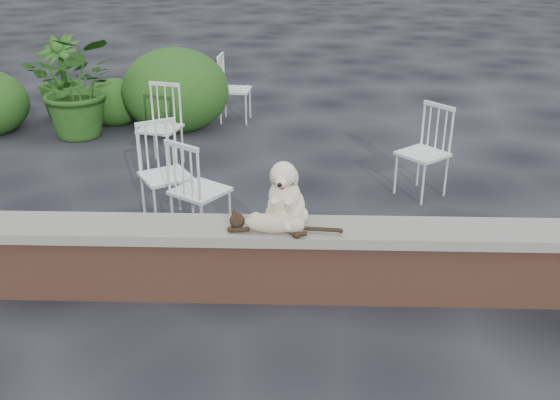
{
  "coord_description": "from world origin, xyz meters",
  "views": [
    {
      "loc": [
        0.24,
        -4.08,
        2.61
      ],
      "look_at": [
        0.11,
        0.2,
        0.7
      ],
      "focal_mm": 40.07,
      "sensor_mm": 36.0,
      "label": 1
    }
  ],
  "objects_px": {
    "dog": "(286,190)",
    "potted_plant_a": "(79,86)",
    "cat": "(274,222)",
    "chair_b": "(160,127)",
    "chair_c": "(200,189)",
    "chair_e": "(235,88)",
    "potted_plant_b": "(61,77)",
    "chair_d": "(423,152)",
    "chair_a": "(166,174)"
  },
  "relations": [
    {
      "from": "chair_d",
      "to": "chair_e",
      "type": "distance_m",
      "value": 3.37
    },
    {
      "from": "cat",
      "to": "potted_plant_a",
      "type": "distance_m",
      "value": 4.73
    },
    {
      "from": "dog",
      "to": "chair_b",
      "type": "bearing_deg",
      "value": 128.67
    },
    {
      "from": "chair_a",
      "to": "chair_c",
      "type": "distance_m",
      "value": 0.5
    },
    {
      "from": "chair_e",
      "to": "chair_b",
      "type": "bearing_deg",
      "value": 164.16
    },
    {
      "from": "chair_a",
      "to": "chair_d",
      "type": "bearing_deg",
      "value": -15.46
    },
    {
      "from": "chair_a",
      "to": "chair_b",
      "type": "height_order",
      "value": "same"
    },
    {
      "from": "cat",
      "to": "chair_c",
      "type": "xyz_separation_m",
      "value": [
        -0.7,
        1.03,
        -0.19
      ]
    },
    {
      "from": "chair_c",
      "to": "potted_plant_a",
      "type": "bearing_deg",
      "value": -20.48
    },
    {
      "from": "chair_e",
      "to": "cat",
      "type": "bearing_deg",
      "value": -166.15
    },
    {
      "from": "cat",
      "to": "chair_b",
      "type": "relative_size",
      "value": 1.02
    },
    {
      "from": "cat",
      "to": "chair_c",
      "type": "bearing_deg",
      "value": 133.39
    },
    {
      "from": "dog",
      "to": "chair_b",
      "type": "distance_m",
      "value": 3.08
    },
    {
      "from": "cat",
      "to": "potted_plant_b",
      "type": "xyz_separation_m",
      "value": [
        -3.25,
        4.79,
        -0.08
      ]
    },
    {
      "from": "potted_plant_a",
      "to": "potted_plant_b",
      "type": "height_order",
      "value": "potted_plant_a"
    },
    {
      "from": "chair_c",
      "to": "cat",
      "type": "bearing_deg",
      "value": 158.86
    },
    {
      "from": "dog",
      "to": "chair_e",
      "type": "xyz_separation_m",
      "value": [
        -0.82,
        4.48,
        -0.37
      ]
    },
    {
      "from": "chair_d",
      "to": "potted_plant_a",
      "type": "height_order",
      "value": "potted_plant_a"
    },
    {
      "from": "chair_a",
      "to": "potted_plant_b",
      "type": "relative_size",
      "value": 0.81
    },
    {
      "from": "chair_d",
      "to": "potted_plant_b",
      "type": "relative_size",
      "value": 0.81
    },
    {
      "from": "chair_b",
      "to": "chair_d",
      "type": "bearing_deg",
      "value": -0.39
    },
    {
      "from": "chair_e",
      "to": "potted_plant_b",
      "type": "xyz_separation_m",
      "value": [
        -2.51,
        0.16,
        0.11
      ]
    },
    {
      "from": "chair_d",
      "to": "chair_b",
      "type": "bearing_deg",
      "value": -145.35
    },
    {
      "from": "potted_plant_b",
      "to": "dog",
      "type": "bearing_deg",
      "value": -54.31
    },
    {
      "from": "dog",
      "to": "potted_plant_a",
      "type": "distance_m",
      "value": 4.66
    },
    {
      "from": "chair_b",
      "to": "potted_plant_a",
      "type": "distance_m",
      "value": 1.68
    },
    {
      "from": "potted_plant_a",
      "to": "chair_b",
      "type": "bearing_deg",
      "value": -40.46
    },
    {
      "from": "chair_b",
      "to": "potted_plant_a",
      "type": "relative_size",
      "value": 0.7
    },
    {
      "from": "dog",
      "to": "potted_plant_b",
      "type": "height_order",
      "value": "potted_plant_b"
    },
    {
      "from": "dog",
      "to": "chair_d",
      "type": "distance_m",
      "value": 2.36
    },
    {
      "from": "chair_a",
      "to": "potted_plant_b",
      "type": "bearing_deg",
      "value": 91.64
    },
    {
      "from": "chair_e",
      "to": "potted_plant_b",
      "type": "bearing_deg",
      "value": 91.08
    },
    {
      "from": "dog",
      "to": "potted_plant_a",
      "type": "bearing_deg",
      "value": 135.73
    },
    {
      "from": "chair_e",
      "to": "potted_plant_a",
      "type": "xyz_separation_m",
      "value": [
        -1.95,
        -0.73,
        0.2
      ]
    },
    {
      "from": "chair_c",
      "to": "potted_plant_b",
      "type": "distance_m",
      "value": 4.55
    },
    {
      "from": "potted_plant_a",
      "to": "potted_plant_b",
      "type": "bearing_deg",
      "value": 122.14
    },
    {
      "from": "chair_c",
      "to": "chair_e",
      "type": "relative_size",
      "value": 1.0
    },
    {
      "from": "dog",
      "to": "potted_plant_a",
      "type": "relative_size",
      "value": 0.39
    },
    {
      "from": "chair_d",
      "to": "chair_a",
      "type": "bearing_deg",
      "value": -114.89
    },
    {
      "from": "dog",
      "to": "chair_c",
      "type": "bearing_deg",
      "value": 140.78
    },
    {
      "from": "chair_c",
      "to": "potted_plant_a",
      "type": "xyz_separation_m",
      "value": [
        -1.99,
        2.87,
        0.2
      ]
    },
    {
      "from": "chair_b",
      "to": "potted_plant_b",
      "type": "relative_size",
      "value": 0.81
    },
    {
      "from": "chair_d",
      "to": "chair_c",
      "type": "relative_size",
      "value": 1.0
    },
    {
      "from": "chair_c",
      "to": "chair_e",
      "type": "height_order",
      "value": "same"
    },
    {
      "from": "chair_e",
      "to": "chair_b",
      "type": "distance_m",
      "value": 1.94
    },
    {
      "from": "chair_a",
      "to": "chair_e",
      "type": "bearing_deg",
      "value": 53.43
    },
    {
      "from": "chair_c",
      "to": "chair_b",
      "type": "bearing_deg",
      "value": -33.16
    },
    {
      "from": "cat",
      "to": "potted_plant_b",
      "type": "height_order",
      "value": "potted_plant_b"
    },
    {
      "from": "cat",
      "to": "chair_d",
      "type": "relative_size",
      "value": 1.02
    },
    {
      "from": "potted_plant_a",
      "to": "potted_plant_b",
      "type": "distance_m",
      "value": 1.06
    }
  ]
}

